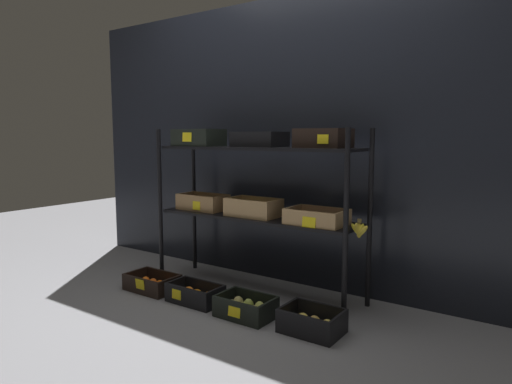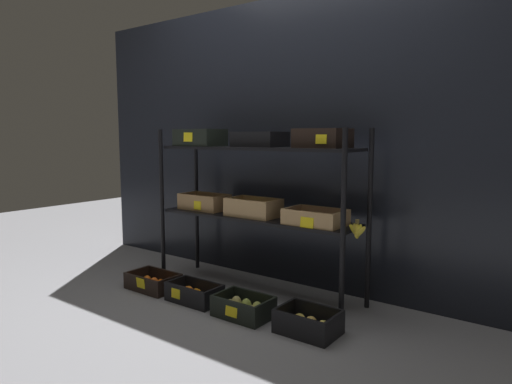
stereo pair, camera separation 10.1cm
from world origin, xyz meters
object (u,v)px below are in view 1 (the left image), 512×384
object	(u,v)px
crate_ground_tangerine	(152,284)
crate_ground_pear	(246,308)
display_rack	(255,182)
crate_ground_orange	(195,295)
crate_ground_apple_gold	(312,324)

from	to	relation	value
crate_ground_tangerine	crate_ground_pear	size ratio (longest dim) A/B	1.07
display_rack	crate_ground_tangerine	xyz separation A→B (m)	(-0.63, -0.41, -0.75)
display_rack	crate_ground_tangerine	world-z (taller)	display_rack
crate_ground_orange	crate_ground_apple_gold	distance (m)	0.87
crate_ground_apple_gold	crate_ground_pear	bearing A→B (deg)	-175.74
display_rack	crate_ground_apple_gold	size ratio (longest dim) A/B	4.83
crate_ground_tangerine	display_rack	bearing A→B (deg)	32.68
crate_ground_orange	crate_ground_apple_gold	bearing A→B (deg)	2.00
display_rack	crate_ground_tangerine	size ratio (longest dim) A/B	4.39
display_rack	crate_ground_pear	bearing A→B (deg)	-62.35
display_rack	crate_ground_pear	size ratio (longest dim) A/B	4.69
crate_ground_tangerine	crate_ground_pear	bearing A→B (deg)	-0.60
crate_ground_tangerine	crate_ground_orange	bearing A→B (deg)	-0.81
crate_ground_tangerine	crate_ground_pear	world-z (taller)	crate_ground_pear
crate_ground_orange	crate_ground_pear	distance (m)	0.42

